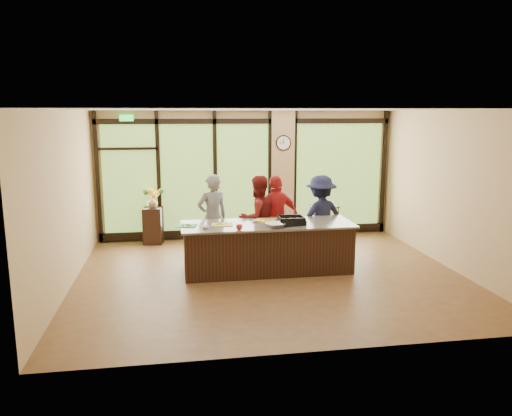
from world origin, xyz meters
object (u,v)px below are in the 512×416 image
object	(u,v)px
roasting_pan	(291,222)
bar_cart	(324,217)
cook_left	(213,218)
island_base	(267,248)
flower_stand	(153,226)
cook_right	(320,217)

from	to	relation	value
roasting_pan	bar_cart	xyz separation A→B (m)	(1.33, 2.30, -0.43)
bar_cart	cook_left	bearing A→B (deg)	-152.84
island_base	flower_stand	size ratio (longest dim) A/B	3.73
cook_left	flower_stand	bearing A→B (deg)	-69.92
cook_left	roasting_pan	distance (m)	1.72
cook_left	bar_cart	bearing A→B (deg)	-173.89
cook_left	bar_cart	world-z (taller)	cook_left
island_base	cook_left	distance (m)	1.36
island_base	roasting_pan	xyz separation A→B (m)	(0.41, -0.16, 0.52)
flower_stand	bar_cart	distance (m)	3.96
bar_cart	island_base	bearing A→B (deg)	-127.32
island_base	cook_right	distance (m)	1.49
roasting_pan	bar_cart	world-z (taller)	roasting_pan
bar_cart	cook_right	bearing A→B (deg)	-107.82
island_base	flower_stand	bearing A→B (deg)	132.64
cook_left	cook_right	xyz separation A→B (m)	(2.20, -0.15, -0.03)
island_base	flower_stand	xyz separation A→B (m)	(-2.20, 2.39, -0.02)
flower_stand	bar_cart	size ratio (longest dim) A/B	0.94
cook_right	flower_stand	size ratio (longest dim) A/B	2.05
island_base	cook_left	bearing A→B (deg)	137.93
island_base	bar_cart	world-z (taller)	bar_cart
cook_left	bar_cart	size ratio (longest dim) A/B	1.99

